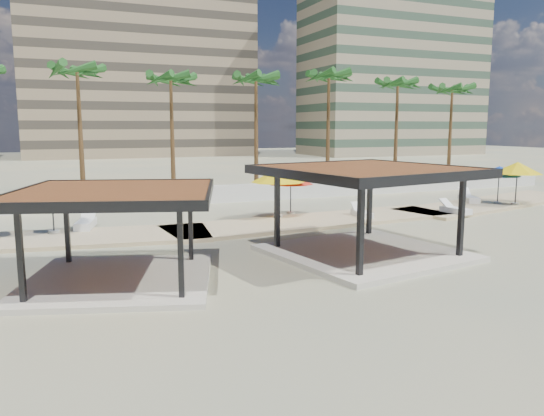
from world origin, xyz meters
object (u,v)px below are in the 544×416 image
(pavilion_west, at_px, (117,227))
(lounger_d, at_px, (468,198))
(lounger_b, at_px, (455,210))
(lounger_a, at_px, (86,223))
(umbrella_c, at_px, (291,179))
(lounger_c, at_px, (362,213))
(pavilion_central, at_px, (366,203))
(umbrella_a, at_px, (51,187))

(pavilion_west, distance_m, lounger_d, 25.37)
(lounger_d, bearing_deg, lounger_b, 151.25)
(lounger_a, bearing_deg, lounger_b, -85.93)
(pavilion_west, relative_size, umbrella_c, 2.55)
(lounger_a, relative_size, lounger_d, 1.00)
(pavilion_west, xyz_separation_m, umbrella_c, (10.52, 9.54, 0.31))
(pavilion_west, height_order, lounger_c, pavilion_west)
(pavilion_central, relative_size, lounger_c, 4.14)
(pavilion_central, xyz_separation_m, lounger_c, (4.31, 7.11, -1.75))
(pavilion_central, bearing_deg, lounger_d, 24.44)
(pavilion_west, relative_size, umbrella_a, 2.09)
(umbrella_a, bearing_deg, lounger_d, 1.90)
(umbrella_c, bearing_deg, lounger_a, 179.74)
(lounger_b, bearing_deg, umbrella_a, 74.69)
(pavilion_central, height_order, lounger_a, pavilion_central)
(lounger_d, bearing_deg, lounger_c, 125.49)
(pavilion_west, height_order, umbrella_a, pavilion_west)
(lounger_a, bearing_deg, pavilion_west, -163.48)
(umbrella_a, distance_m, lounger_b, 21.47)
(umbrella_c, height_order, lounger_d, umbrella_c)
(umbrella_a, xyz_separation_m, lounger_d, (25.34, 0.84, -1.92))
(pavilion_central, xyz_separation_m, lounger_a, (-9.88, 9.50, -1.72))
(umbrella_a, bearing_deg, pavilion_central, -37.37)
(umbrella_a, xyz_separation_m, lounger_a, (1.45, 0.84, -1.92))
(pavilion_west, bearing_deg, pavilion_central, 18.05)
(lounger_a, distance_m, lounger_b, 20.06)
(lounger_c, bearing_deg, umbrella_c, 62.05)
(umbrella_a, distance_m, umbrella_c, 12.45)
(pavilion_central, height_order, lounger_c, pavilion_central)
(lounger_c, bearing_deg, umbrella_a, 92.33)
(pavilion_west, xyz_separation_m, lounger_b, (19.32, 6.19, -1.49))
(pavilion_west, xyz_separation_m, lounger_d, (23.44, 9.59, -1.47))
(umbrella_c, relative_size, lounger_b, 1.49)
(lounger_a, bearing_deg, lounger_c, -85.70)
(lounger_c, xyz_separation_m, lounger_d, (9.69, 2.39, 0.03))
(lounger_b, distance_m, lounger_d, 5.34)
(lounger_a, bearing_deg, pavilion_central, -120.02)
(lounger_d, bearing_deg, umbrella_a, 113.57)
(pavilion_west, xyz_separation_m, lounger_a, (-0.45, 9.59, -1.47))
(umbrella_a, bearing_deg, umbrella_c, 3.66)
(umbrella_a, height_order, lounger_b, umbrella_a)
(lounger_a, height_order, lounger_c, lounger_a)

